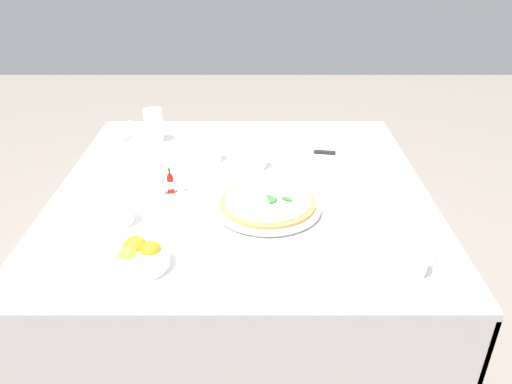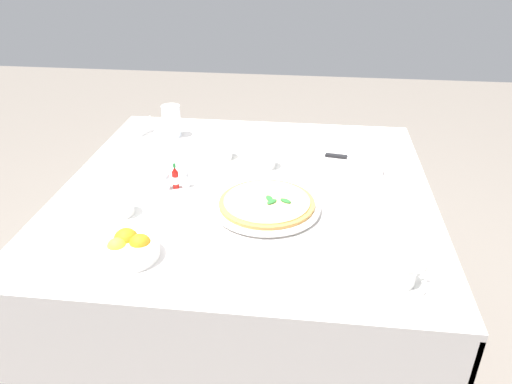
# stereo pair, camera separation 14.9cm
# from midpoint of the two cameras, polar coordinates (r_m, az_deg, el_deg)

# --- Properties ---
(ground_plane) EXTENTS (8.00, 8.00, 0.00)m
(ground_plane) POSITION_cam_midpoint_polar(r_m,az_deg,el_deg) (2.03, -3.37, -18.65)
(ground_plane) COLOR slate
(dining_table) EXTENTS (1.15, 1.15, 0.76)m
(dining_table) POSITION_cam_midpoint_polar(r_m,az_deg,el_deg) (1.63, -4.00, -3.58)
(dining_table) COLOR white
(dining_table) RESTS_ON ground_plane
(pizza_plate) EXTENTS (0.31, 0.31, 0.02)m
(pizza_plate) POSITION_cam_midpoint_polar(r_m,az_deg,el_deg) (1.43, -1.42, -1.69)
(pizza_plate) COLOR white
(pizza_plate) RESTS_ON dining_table
(pizza) EXTENTS (0.28, 0.28, 0.02)m
(pizza) POSITION_cam_midpoint_polar(r_m,az_deg,el_deg) (1.43, -1.41, -1.22)
(pizza) COLOR #C68E47
(pizza) RESTS_ON pizza_plate
(coffee_cup_far_right) EXTENTS (0.13, 0.13, 0.06)m
(coffee_cup_far_right) POSITION_cam_midpoint_polar(r_m,az_deg,el_deg) (1.22, 14.31, -8.08)
(coffee_cup_far_right) COLOR white
(coffee_cup_far_right) RESTS_ON dining_table
(coffee_cup_back_corner) EXTENTS (0.13, 0.13, 0.07)m
(coffee_cup_back_corner) POSITION_cam_midpoint_polar(r_m,az_deg,el_deg) (1.73, -7.50, 4.42)
(coffee_cup_back_corner) COLOR white
(coffee_cup_back_corner) RESTS_ON dining_table
(coffee_cup_near_left) EXTENTS (0.13, 0.13, 0.07)m
(coffee_cup_near_left) POSITION_cam_midpoint_polar(r_m,az_deg,el_deg) (1.67, -2.47, 3.67)
(coffee_cup_near_left) COLOR white
(coffee_cup_near_left) RESTS_ON dining_table
(coffee_cup_left_edge) EXTENTS (0.13, 0.13, 0.07)m
(coffee_cup_left_edge) POSITION_cam_midpoint_polar(r_m,az_deg,el_deg) (1.43, -18.13, -2.45)
(coffee_cup_left_edge) COLOR white
(coffee_cup_left_edge) RESTS_ON dining_table
(water_glass_far_left) EXTENTS (0.07, 0.07, 0.12)m
(water_glass_far_left) POSITION_cam_midpoint_polar(r_m,az_deg,el_deg) (1.94, -13.63, 7.26)
(water_glass_far_left) COLOR white
(water_glass_far_left) RESTS_ON dining_table
(napkin_folded) EXTENTS (0.23, 0.14, 0.02)m
(napkin_folded) POSITION_cam_midpoint_polar(r_m,az_deg,el_deg) (1.75, 7.22, 3.92)
(napkin_folded) COLOR white
(napkin_folded) RESTS_ON dining_table
(dinner_knife) EXTENTS (0.20, 0.05, 0.01)m
(dinner_knife) POSITION_cam_midpoint_polar(r_m,az_deg,el_deg) (1.74, 7.34, 4.33)
(dinner_knife) COLOR silver
(dinner_knife) RESTS_ON napkin_folded
(citrus_bowl) EXTENTS (0.15, 0.15, 0.07)m
(citrus_bowl) POSITION_cam_midpoint_polar(r_m,az_deg,el_deg) (1.26, -16.52, -7.08)
(citrus_bowl) COLOR white
(citrus_bowl) RESTS_ON dining_table
(hot_sauce_bottle) EXTENTS (0.02, 0.02, 0.08)m
(hot_sauce_bottle) POSITION_cam_midpoint_polar(r_m,az_deg,el_deg) (1.55, -12.35, 1.03)
(hot_sauce_bottle) COLOR #B7140F
(hot_sauce_bottle) RESTS_ON dining_table
(salt_shaker) EXTENTS (0.03, 0.03, 0.06)m
(salt_shaker) POSITION_cam_midpoint_polar(r_m,az_deg,el_deg) (1.55, -11.23, 0.91)
(salt_shaker) COLOR white
(salt_shaker) RESTS_ON dining_table
(pepper_shaker) EXTENTS (0.03, 0.03, 0.06)m
(pepper_shaker) POSITION_cam_midpoint_polar(r_m,az_deg,el_deg) (1.55, -13.39, 0.56)
(pepper_shaker) COLOR white
(pepper_shaker) RESTS_ON dining_table
(menu_card) EXTENTS (0.03, 0.09, 0.06)m
(menu_card) POSITION_cam_midpoint_polar(r_m,az_deg,el_deg) (1.98, -16.68, 6.59)
(menu_card) COLOR white
(menu_card) RESTS_ON dining_table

